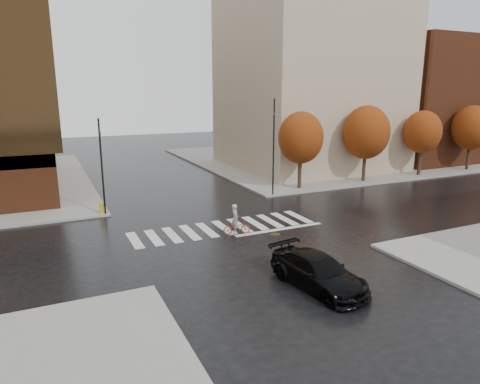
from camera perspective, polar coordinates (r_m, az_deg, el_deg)
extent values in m
plane|color=black|center=(26.36, -1.80, -5.07)|extent=(120.00, 120.00, 0.00)
cube|color=gray|center=(54.34, 9.91, 4.48)|extent=(30.00, 30.00, 0.15)
cube|color=silver|center=(26.79, -2.22, -4.75)|extent=(12.00, 3.00, 0.01)
cube|color=tan|center=(48.15, 9.12, 14.22)|extent=(16.00, 16.00, 18.00)
cube|color=brown|center=(57.92, 23.13, 11.20)|extent=(14.00, 14.00, 14.00)
cylinder|color=black|center=(36.91, 7.97, 2.68)|extent=(0.32, 0.32, 2.80)
ellipsoid|color=#93330E|center=(36.48, 8.11, 7.19)|extent=(3.80, 3.80, 4.37)
cylinder|color=black|center=(41.09, 16.21, 3.37)|extent=(0.32, 0.32, 2.80)
ellipsoid|color=#93330E|center=(40.70, 16.50, 7.64)|extent=(4.20, 4.20, 4.83)
cylinder|color=black|center=(45.97, 22.83, 3.87)|extent=(0.32, 0.32, 2.80)
ellipsoid|color=#93330E|center=(45.63, 23.16, 7.38)|extent=(3.60, 3.60, 4.14)
cylinder|color=black|center=(51.34, 28.13, 4.23)|extent=(0.32, 0.32, 2.80)
ellipsoid|color=#93330E|center=(51.02, 28.51, 7.55)|extent=(4.00, 4.00, 4.60)
imported|color=black|center=(19.08, 10.37, -10.40)|extent=(2.74, 5.24, 1.45)
imported|color=#98250D|center=(25.44, -0.44, -4.73)|extent=(1.71, 0.82, 0.86)
imported|color=#A0A3A9|center=(25.23, -0.65, -3.56)|extent=(0.51, 0.70, 1.75)
cylinder|color=black|center=(29.92, -17.93, 3.18)|extent=(0.12, 0.12, 6.44)
imported|color=black|center=(29.61, -18.26, 7.63)|extent=(0.19, 0.16, 0.81)
cylinder|color=black|center=(33.94, 4.50, 5.92)|extent=(0.12, 0.12, 7.58)
imported|color=black|center=(33.69, 4.58, 10.56)|extent=(0.19, 0.21, 0.95)
cylinder|color=gold|center=(30.70, -17.97, -2.10)|extent=(0.27, 0.27, 0.67)
sphere|color=gold|center=(30.62, -18.01, -1.50)|extent=(0.29, 0.29, 0.29)
cylinder|color=#483919|center=(25.65, 4.72, -5.62)|extent=(0.69, 0.69, 0.01)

